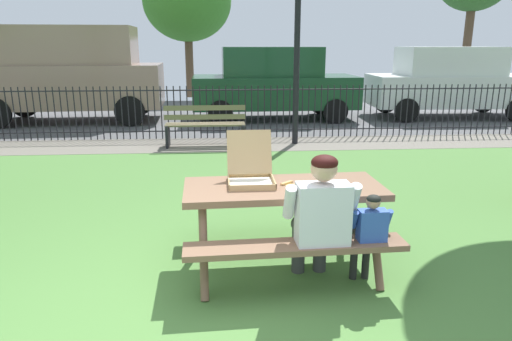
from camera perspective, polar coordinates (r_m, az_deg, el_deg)
The scene contains 15 objects.
ground at distance 4.98m, azimuth -8.63°, elevation -8.86°, with size 28.00×11.18×0.02m, color #4F7F3C.
cobblestone_walkway at distance 9.64m, azimuth -6.51°, elevation 3.12°, with size 28.00×1.40×0.01m, color slate.
street_asphalt at distance 13.83m, azimuth -5.85°, elevation 6.82°, with size 28.00×7.11×0.01m, color #515154.
picnic_table_foreground at distance 4.27m, azimuth 3.37°, elevation -4.08°, with size 1.86×1.55×0.79m.
pizza_box_open at distance 4.30m, azimuth -0.69°, elevation 0.01°, with size 0.43×0.52×0.45m.
pizza_slice_on_table at distance 4.20m, azimuth 4.78°, elevation -1.85°, with size 0.27×0.28×0.02m.
adult_at_table at distance 3.83m, azimuth 7.82°, elevation -5.55°, with size 0.62×0.60×1.19m.
child_at_table at distance 3.98m, azimuth 13.67°, elevation -7.25°, with size 0.34×0.33×0.85m.
iron_fence_streetside at distance 10.23m, azimuth -6.46°, elevation 7.17°, with size 19.05×0.03×1.15m.
park_bench_center at distance 9.42m, azimuth -6.25°, elevation 5.45°, with size 1.60×0.47×0.85m.
lamp_post_walkway at distance 9.57m, azimuth 5.17°, elevation 19.43°, with size 0.28×0.28×4.50m.
parked_car_left at distance 13.33m, azimuth -21.89°, elevation 11.18°, with size 4.79×2.26×2.46m.
parked_car_center at distance 12.83m, azimuth 2.16°, elevation 10.78°, with size 4.44×1.99×1.94m.
parked_car_right at distance 14.24m, azimuth 22.70°, elevation 10.08°, with size 4.46×2.05×1.94m.
far_tree_midleft at distance 18.61m, azimuth -8.47°, elevation 19.91°, with size 3.30×3.30×5.06m.
Camera 1 is at (0.41, -2.94, 2.01)m, focal length 32.52 mm.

